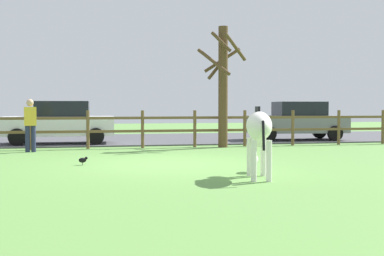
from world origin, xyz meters
name	(u,v)px	position (x,y,z in m)	size (l,w,h in m)	color
ground_plane	(167,164)	(0.00, 0.00, 0.00)	(60.00, 60.00, 0.00)	#5B8C42
parking_asphalt	(132,139)	(0.00, 9.30, 0.03)	(28.00, 7.40, 0.05)	#47474C
paddock_fence	(143,127)	(-0.04, 5.00, 0.73)	(22.04, 0.11, 1.28)	brown
bare_tree	(223,82)	(2.71, 4.68, 2.25)	(1.72, 1.73, 4.17)	#513A23
zebra	(258,131)	(1.37, -2.73, 0.93)	(0.74, 1.91, 1.41)	white
crow_on_grass	(83,160)	(-2.01, 0.22, 0.13)	(0.21, 0.10, 0.20)	black
parked_car_white	(60,122)	(-2.86, 7.05, 0.84)	(4.06, 2.01, 1.56)	white
parked_car_grey	(296,120)	(6.52, 7.14, 0.84)	(4.14, 2.19, 1.56)	slate
visitor_near_fence	(30,123)	(-3.61, 4.13, 0.91)	(0.39, 0.27, 1.64)	#232847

